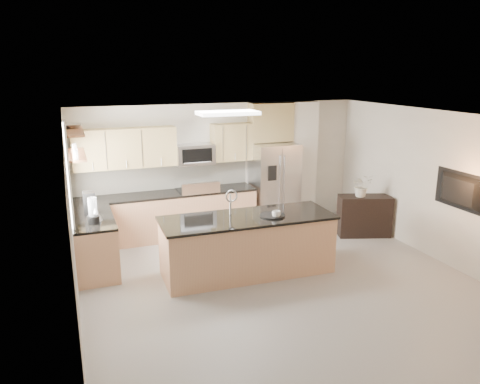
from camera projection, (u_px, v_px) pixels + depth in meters
name	position (u px, v px, depth m)	size (l,w,h in m)	color
floor	(288.00, 290.00, 7.13)	(6.50, 6.50, 0.00)	gray
ceiling	(293.00, 119.00, 6.46)	(6.00, 6.50, 0.02)	silver
wall_back	(220.00, 166.00, 9.74)	(6.00, 0.02, 2.60)	silver
wall_front	(467.00, 317.00, 3.86)	(6.00, 0.02, 2.60)	silver
wall_left	(72.00, 234.00, 5.78)	(0.02, 6.50, 2.60)	silver
wall_right	(451.00, 191.00, 7.82)	(0.02, 6.50, 2.60)	silver
back_counter	(167.00, 215.00, 9.25)	(3.55, 0.66, 1.44)	tan
left_counter	(95.00, 243.00, 7.78)	(0.66, 1.50, 0.92)	tan
range	(198.00, 212.00, 9.45)	(0.76, 0.64, 1.14)	black
upper_cabinets	(159.00, 146.00, 9.01)	(3.50, 0.33, 0.75)	tan
microwave	(195.00, 154.00, 9.26)	(0.76, 0.40, 0.40)	silver
refrigerator	(274.00, 185.00, 9.86)	(0.92, 0.78, 1.78)	silver
partition_column	(302.00, 162.00, 10.22)	(0.60, 0.30, 2.60)	white
window	(69.00, 175.00, 7.37)	(0.04, 1.15, 1.65)	white
shelf_lower	(75.00, 155.00, 7.43)	(0.30, 1.20, 0.04)	olive
shelf_upper	(73.00, 132.00, 7.33)	(0.30, 1.20, 0.04)	olive
ceiling_fixture	(228.00, 113.00, 7.79)	(1.00, 0.50, 0.06)	white
island	(247.00, 245.00, 7.64)	(2.84, 1.09, 1.39)	tan
credenza	(364.00, 216.00, 9.39)	(1.03, 0.43, 0.82)	black
cup	(276.00, 214.00, 7.46)	(0.14, 0.14, 0.11)	white
platter	(272.00, 216.00, 7.54)	(0.41, 0.41, 0.02)	black
blender	(93.00, 212.00, 7.31)	(0.18, 0.18, 0.42)	black
kettle	(96.00, 214.00, 7.47)	(0.20, 0.20, 0.25)	silver
coffee_maker	(90.00, 203.00, 7.80)	(0.20, 0.25, 0.37)	black
bowl	(72.00, 125.00, 7.58)	(0.37, 0.37, 0.09)	silver
flower_vase	(362.00, 180.00, 9.18)	(0.60, 0.52, 0.67)	beige
television	(457.00, 191.00, 7.59)	(1.08, 0.14, 0.62)	black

